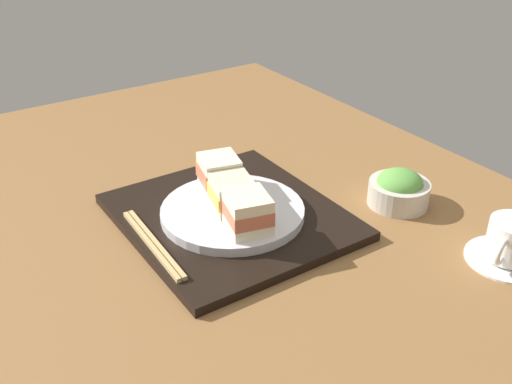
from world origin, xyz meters
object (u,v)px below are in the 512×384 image
Objects in this scene: sandwich_far at (248,212)px; coffee_cup at (511,244)px; chopsticks_pair at (153,244)px; sandwich_plate at (233,212)px; sandwich_near at (218,174)px; sandwich_middle at (232,193)px; salad_bowl at (399,189)px.

coffee_cup is (24.70, 30.05, -3.05)cm from sandwich_far.
sandwich_plate is at bearing 92.55° from chopsticks_pair.
sandwich_plate is at bearing -11.36° from sandwich_near.
sandwich_plate is 2.89× the size of sandwich_far.
sandwich_middle is 0.40× the size of chopsticks_pair.
salad_bowl is (16.90, 25.87, -3.19)cm from sandwich_near.
salad_bowl is 42.79cm from chopsticks_pair.
sandwich_near is 31.07cm from salad_bowl.
sandwich_near is at bearing 114.70° from chopsticks_pair.
salad_bowl is 0.84× the size of coffee_cup.
sandwich_middle is at bearing -11.36° from sandwich_near.
chopsticks_pair is 1.66× the size of coffee_cup.
sandwich_near reaches higher than sandwich_plate.
coffee_cup reaches higher than salad_bowl.
salad_bowl is 0.51× the size of chopsticks_pair.
sandwich_far reaches higher than sandwich_plate.
sandwich_middle is at bearing 92.55° from chopsticks_pair.
sandwich_far is at bearing 65.54° from chopsticks_pair.
sandwich_far is 39.02cm from coffee_cup.
sandwich_middle is 29.22cm from salad_bowl.
sandwich_far is (13.25, -2.66, -0.03)cm from sandwich_near.
sandwich_near is 0.39× the size of chopsticks_pair.
chopsticks_pair is at bearing -87.45° from sandwich_middle.
chopsticks_pair is (-9.63, -41.68, -0.94)cm from salad_bowl.
sandwich_plate is 2.82× the size of sandwich_middle.
sandwich_near is (-6.63, 1.33, 3.72)cm from sandwich_plate.
sandwich_middle is 14.99cm from chopsticks_pair.
sandwich_far is at bearing -11.36° from sandwich_middle.
sandwich_plate is 1.88× the size of coffee_cup.
sandwich_middle is at bearing 180.00° from sandwich_plate.
sandwich_middle is 6.76cm from sandwich_far.
salad_bowl reaches higher than chopsticks_pair.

